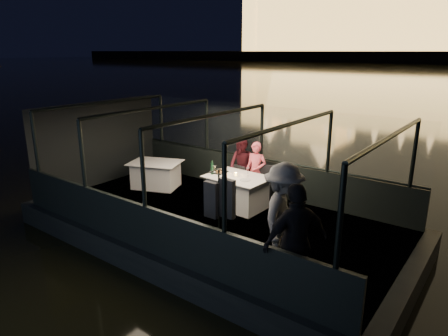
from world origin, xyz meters
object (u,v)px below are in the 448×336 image
Objects in this scene: dining_table_aft at (156,174)px; person_woman_coral at (256,170)px; person_man_maroon at (241,167)px; wine_bottle at (212,168)px; dining_table_central at (238,192)px; passenger_dark at (296,245)px; chair_port_right at (261,185)px; chair_port_left at (235,181)px; coat_stand at (219,212)px; passenger_stripe at (283,221)px.

person_woman_coral reaches higher than dining_table_aft.
wine_bottle is at bearing -84.94° from person_man_maroon.
dining_table_central is 0.80× the size of passenger_dark.
chair_port_right is at bearing 13.43° from dining_table_aft.
person_man_maroon reaches higher than dining_table_central.
dining_table_aft is at bearing -81.55° from passenger_dark.
coat_stand reaches higher than chair_port_left.
passenger_dark is (3.13, -2.90, 0.40)m from chair_port_left.
passenger_stripe is at bearing -65.55° from chair_port_right.
chair_port_left is 0.45× the size of passenger_dark.
person_woman_coral is at bearing 17.86° from person_man_maroon.
dining_table_aft is 4.33m from coat_stand.
person_woman_coral is at bearing 40.95° from chair_port_left.
dining_table_central is at bearing -41.33° from chair_port_left.
chair_port_left reaches higher than dining_table_aft.
chair_port_left is 0.83m from wine_bottle.
passenger_stripe is (2.17, -1.79, 0.47)m from dining_table_central.
dining_table_aft is 2.42m from person_man_maroon.
dining_table_central is 0.87× the size of coat_stand.
passenger_dark is (5.37, -2.32, 0.47)m from dining_table_aft.
person_woman_coral is 0.78× the size of passenger_stripe.
person_man_maroon is (-0.39, 0.72, 0.36)m from dining_table_central.
wine_bottle reaches higher than chair_port_left.
dining_table_aft is at bearing 179.35° from chair_port_right.
passenger_stripe is 3.19m from wine_bottle.
passenger_dark is (2.75, -2.45, 0.47)m from dining_table_central.
dining_table_central is 1.79× the size of chair_port_left.
coat_stand is at bearing -44.61° from person_man_maroon.
passenger_dark is at bearing -57.70° from person_woman_coral.
dining_table_central is 0.81m from person_woman_coral.
passenger_dark is at bearing -33.82° from wine_bottle.
wine_bottle is at bearing -92.04° from passenger_dark.
dining_table_central is at bearing -101.91° from person_woman_coral.
wine_bottle is at bearing -160.99° from dining_table_central.
coat_stand is at bearing -66.72° from passenger_dark.
passenger_dark reaches higher than person_man_maroon.
person_man_maroon is (-0.01, 0.27, 0.30)m from chair_port_left.
coat_stand is (1.14, -2.21, 0.51)m from dining_table_central.
chair_port_left is at bearing -69.83° from person_man_maroon.
coat_stand is 3.13m from person_woman_coral.
passenger_stripe is (2.56, -2.51, 0.10)m from person_man_maroon.
chair_port_left is 0.40m from person_man_maroon.
dining_table_central reaches higher than dining_table_aft.
passenger_dark is at bearing -64.93° from chair_port_right.
dining_table_central is 0.78× the size of passenger_stripe.
dining_table_central is 1.08× the size of dining_table_aft.
dining_table_aft is at bearing -170.46° from person_woman_coral.
passenger_dark is 4.03m from wine_bottle.
passenger_stripe reaches higher than dining_table_aft.
chair_port_right is 2.93m from coat_stand.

